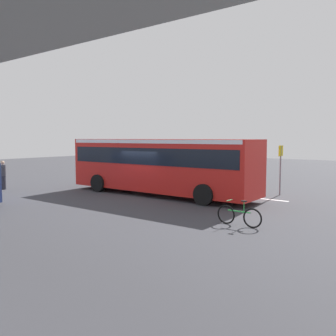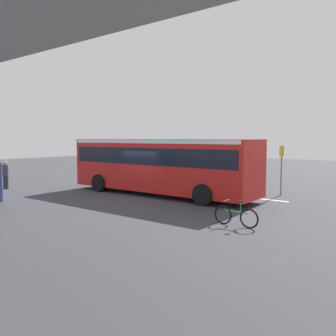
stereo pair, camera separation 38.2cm
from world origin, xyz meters
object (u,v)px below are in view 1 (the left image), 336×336
object	(u,v)px
bicycle_green	(239,216)
pedestrian	(3,175)
city_bus	(159,162)
traffic_sign	(281,162)

from	to	relation	value
bicycle_green	pedestrian	xyz separation A→B (m)	(15.96, 0.25, 0.51)
city_bus	traffic_sign	world-z (taller)	city_bus
city_bus	pedestrian	xyz separation A→B (m)	(9.17, 4.17, -1.00)
bicycle_green	pedestrian	distance (m)	15.97
pedestrian	traffic_sign	xyz separation A→B (m)	(-14.67, -8.21, 1.00)
city_bus	pedestrian	size ratio (longest dim) A/B	6.44
traffic_sign	pedestrian	bearing A→B (deg)	29.22
traffic_sign	city_bus	bearing A→B (deg)	36.26
city_bus	traffic_sign	bearing A→B (deg)	-143.74
bicycle_green	traffic_sign	xyz separation A→B (m)	(1.29, -7.95, 1.52)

